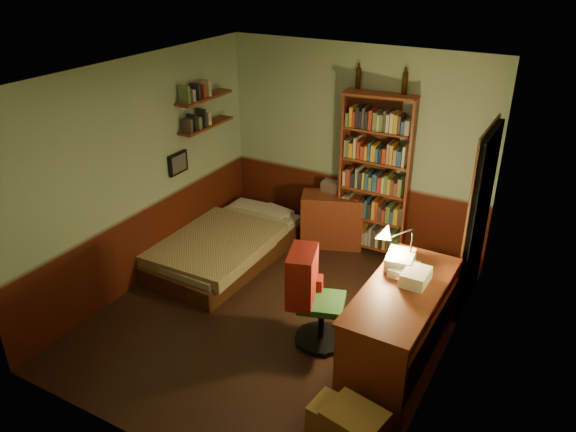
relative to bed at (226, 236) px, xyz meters
The scene contains 24 objects.
floor 1.45m from the bed, 32.70° to the right, with size 3.50×4.00×0.02m, color black.
ceiling 2.70m from the bed, 32.70° to the right, with size 3.50×4.00×0.02m, color silver.
wall_back 1.99m from the bed, 46.32° to the left, with size 3.50×0.02×2.60m, color #8AA483.
wall_left 1.37m from the bed, 126.73° to the right, with size 0.02×4.00×2.60m, color #8AA483.
wall_right 3.20m from the bed, 14.52° to the right, with size 0.02×4.00×2.60m, color #8AA483.
wall_front 3.18m from the bed, 66.78° to the right, with size 3.50×0.02×2.60m, color #8AA483.
doorway 3.04m from the bed, 10.44° to the left, with size 0.06×0.90×2.00m, color black.
door_trim 3.00m from the bed, 10.56° to the left, with size 0.02×0.98×2.08m, color #3C1E0E.
bed is the anchor object (origin of this frame).
dresser 1.42m from the bed, 44.70° to the left, with size 0.80×0.40×0.71m, color maroon.
mini_stereo 1.53m from the bed, 50.46° to the left, with size 0.24×0.19×0.13m, color #B2B2B7.
bookshelf 2.01m from the bed, 35.40° to the left, with size 0.89×0.28×2.07m, color maroon.
bottle_left 2.53m from the bed, 45.01° to the left, with size 0.06×0.06×0.24m, color black.
bottle_right 2.85m from the bed, 34.04° to the left, with size 0.07×0.07×0.25m, color black.
desk 2.71m from the bed, 18.41° to the right, with size 0.66×1.58×0.85m, color maroon.
paper_stack 2.54m from the bed, 11.88° to the right, with size 0.25×0.34×0.14m, color silver.
desk_lamp 2.66m from the bed, ahead, with size 0.19×0.19×0.64m, color black.
office_chair 2.02m from the bed, 27.10° to the right, with size 0.45×0.40×0.90m, color #29592B.
red_jacket 2.19m from the bed, 21.02° to the right, with size 0.25×0.46×0.54m, color maroon.
wall_shelf_lower 1.41m from the bed, 143.25° to the left, with size 0.20×0.90×0.03m, color maroon.
wall_shelf_upper 1.73m from the bed, 143.25° to the left, with size 0.20×0.90×0.03m, color maroon.
framed_picture 1.09m from the bed, 162.81° to the right, with size 0.04×0.32×0.26m, color black.
cardboard_box_a 3.27m from the bed, 37.02° to the right, with size 0.46×0.37×0.34m, color olive.
cardboard_box_b 3.08m from the bed, 38.50° to the right, with size 0.37×0.31×0.26m, color olive.
Camera 1 is at (2.54, -4.30, 3.66)m, focal length 35.00 mm.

